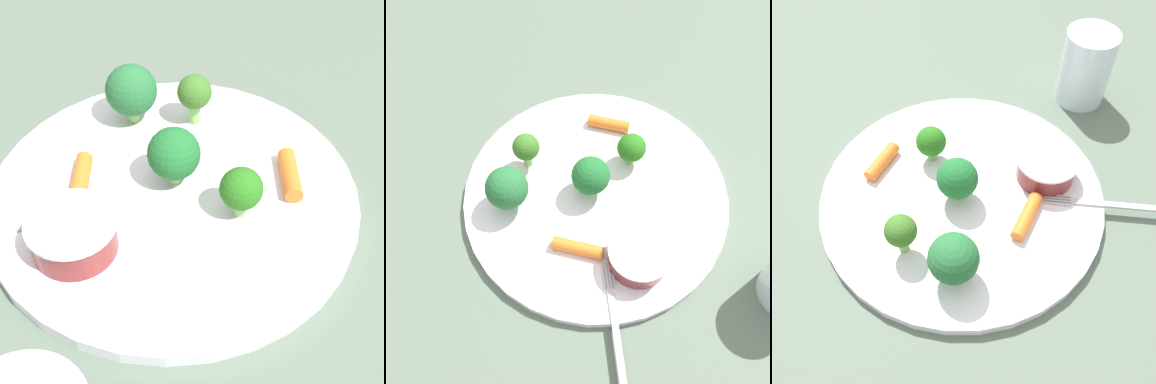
{
  "view_description": "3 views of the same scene",
  "coord_description": "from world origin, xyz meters",
  "views": [
    {
      "loc": [
        -0.3,
        -0.08,
        0.32
      ],
      "look_at": [
        -0.01,
        -0.02,
        0.02
      ],
      "focal_mm": 50.19,
      "sensor_mm": 36.0,
      "label": 1
    },
    {
      "loc": [
        -0.1,
        0.25,
        0.46
      ],
      "look_at": [
        0.02,
        0.01,
        0.02
      ],
      "focal_mm": 42.36,
      "sensor_mm": 36.0,
      "label": 2
    },
    {
      "loc": [
        0.22,
        0.18,
        0.39
      ],
      "look_at": [
        0.01,
        0.01,
        0.02
      ],
      "focal_mm": 40.74,
      "sensor_mm": 36.0,
      "label": 3
    }
  ],
  "objects": [
    {
      "name": "carrot_stick_0",
      "position": [
        -0.01,
        0.07,
        0.02
      ],
      "size": [
        0.06,
        0.03,
        0.01
      ],
      "primitive_type": "cylinder",
      "rotation": [
        1.57,
        0.0,
        1.79
      ],
      "color": "orange",
      "rests_on": "plate"
    },
    {
      "name": "broccoli_floret_2",
      "position": [
        0.01,
        -0.0,
        0.04
      ],
      "size": [
        0.04,
        0.04,
        0.05
      ],
      "color": "#9AAF6B",
      "rests_on": "plate"
    },
    {
      "name": "broccoli_floret_0",
      "position": [
        -0.02,
        -0.06,
        0.04
      ],
      "size": [
        0.03,
        0.03,
        0.04
      ],
      "color": "#8BB570",
      "rests_on": "plate"
    },
    {
      "name": "broccoli_floret_1",
      "position": [
        0.09,
        0.0,
        0.04
      ],
      "size": [
        0.03,
        0.03,
        0.05
      ],
      "color": "#83BC5F",
      "rests_on": "plate"
    },
    {
      "name": "ground_plane",
      "position": [
        0.0,
        0.0,
        0.0
      ],
      "size": [
        2.4,
        2.4,
        0.0
      ],
      "primitive_type": "plane",
      "color": "#556557"
    },
    {
      "name": "sauce_cup",
      "position": [
        -0.08,
        0.06,
        0.03
      ],
      "size": [
        0.07,
        0.07,
        0.03
      ],
      "color": "maroon",
      "rests_on": "plate"
    },
    {
      "name": "broccoli_floret_3",
      "position": [
        0.08,
        0.06,
        0.04
      ],
      "size": [
        0.05,
        0.05,
        0.06
      ],
      "color": "#82B95E",
      "rests_on": "plate"
    },
    {
      "name": "fork",
      "position": [
        -0.1,
        0.15,
        0.01
      ],
      "size": [
        0.12,
        0.17,
        0.0
      ],
      "color": "#BBB9BD",
      "rests_on": "plate"
    },
    {
      "name": "plate",
      "position": [
        0.0,
        0.0,
        0.01
      ],
      "size": [
        0.3,
        0.3,
        0.01
      ],
      "primitive_type": "cylinder",
      "color": "white",
      "rests_on": "ground_plane"
    },
    {
      "name": "carrot_stick_1",
      "position": [
        0.03,
        -0.09,
        0.02
      ],
      "size": [
        0.05,
        0.03,
        0.01
      ],
      "primitive_type": "cylinder",
      "rotation": [
        1.57,
        0.0,
        4.92
      ],
      "color": "orange",
      "rests_on": "plate"
    },
    {
      "name": "drinking_glass",
      "position": [
        -0.23,
        0.01,
        0.05
      ],
      "size": [
        0.06,
        0.06,
        0.09
      ],
      "primitive_type": "cylinder",
      "color": "silver",
      "rests_on": "ground_plane"
    }
  ]
}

